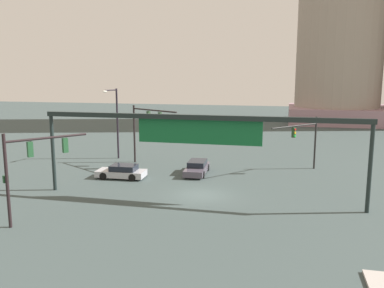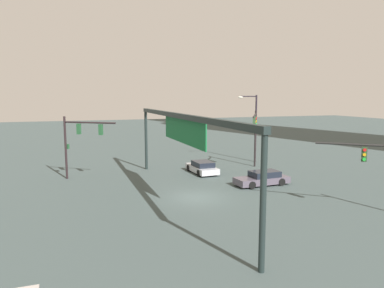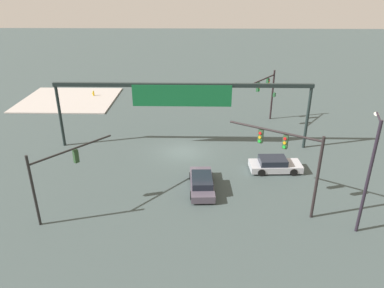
{
  "view_description": "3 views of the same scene",
  "coord_description": "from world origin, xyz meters",
  "px_view_note": "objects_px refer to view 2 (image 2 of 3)",
  "views": [
    {
      "loc": [
        6.24,
        -29.21,
        9.12
      ],
      "look_at": [
        -0.87,
        0.74,
        3.84
      ],
      "focal_mm": 37.59,
      "sensor_mm": 36.0,
      "label": 1
    },
    {
      "loc": [
        24.57,
        -8.99,
        7.53
      ],
      "look_at": [
        -1.28,
        0.06,
        3.9
      ],
      "focal_mm": 33.57,
      "sensor_mm": 36.0,
      "label": 2
    },
    {
      "loc": [
        -1.54,
        30.96,
        15.0
      ],
      "look_at": [
        -0.93,
        2.12,
        1.82
      ],
      "focal_mm": 33.96,
      "sensor_mm": 36.0,
      "label": 3
    }
  ],
  "objects_px": {
    "traffic_signal_near_corner": "(78,137)",
    "sedan_car_waiting_far": "(262,178)",
    "sedan_car_approaching": "(202,167)",
    "traffic_signal_cross_street": "(255,128)",
    "streetlamp_curved_arm": "(254,123)"
  },
  "relations": [
    {
      "from": "traffic_signal_cross_street",
      "to": "sedan_car_approaching",
      "type": "distance_m",
      "value": 6.82
    },
    {
      "from": "traffic_signal_cross_street",
      "to": "sedan_car_approaching",
      "type": "relative_size",
      "value": 1.37
    },
    {
      "from": "traffic_signal_near_corner",
      "to": "sedan_car_approaching",
      "type": "xyz_separation_m",
      "value": [
        1.08,
        11.55,
        -3.36
      ]
    },
    {
      "from": "traffic_signal_cross_street",
      "to": "streetlamp_curved_arm",
      "type": "xyz_separation_m",
      "value": [
        -4.18,
        2.18,
        0.1
      ]
    },
    {
      "from": "sedan_car_approaching",
      "to": "sedan_car_waiting_far",
      "type": "relative_size",
      "value": 0.92
    },
    {
      "from": "traffic_signal_near_corner",
      "to": "sedan_car_waiting_far",
      "type": "relative_size",
      "value": 1.21
    },
    {
      "from": "traffic_signal_cross_street",
      "to": "sedan_car_approaching",
      "type": "bearing_deg",
      "value": -61.22
    },
    {
      "from": "sedan_car_approaching",
      "to": "sedan_car_waiting_far",
      "type": "distance_m",
      "value": 6.96
    },
    {
      "from": "sedan_car_approaching",
      "to": "sedan_car_waiting_far",
      "type": "xyz_separation_m",
      "value": [
        6.21,
        3.16,
        0.0
      ]
    },
    {
      "from": "streetlamp_curved_arm",
      "to": "traffic_signal_cross_street",
      "type": "bearing_deg",
      "value": 79.31
    },
    {
      "from": "streetlamp_curved_arm",
      "to": "sedan_car_waiting_far",
      "type": "xyz_separation_m",
      "value": [
        10.14,
        -4.68,
        -3.89
      ]
    },
    {
      "from": "sedan_car_approaching",
      "to": "streetlamp_curved_arm",
      "type": "bearing_deg",
      "value": -65.94
    },
    {
      "from": "streetlamp_curved_arm",
      "to": "sedan_car_waiting_far",
      "type": "height_order",
      "value": "streetlamp_curved_arm"
    },
    {
      "from": "traffic_signal_cross_street",
      "to": "streetlamp_curved_arm",
      "type": "bearing_deg",
      "value": -176.28
    },
    {
      "from": "traffic_signal_cross_street",
      "to": "streetlamp_curved_arm",
      "type": "distance_m",
      "value": 4.72
    }
  ]
}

